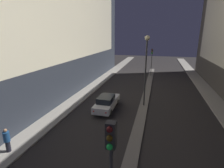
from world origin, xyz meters
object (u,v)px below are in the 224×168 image
at_px(traffic_light_near, 111,161).
at_px(traffic_light_mid, 152,56).
at_px(pedestrian_on_left_sidewalk, 7,140).
at_px(car_left_lane, 107,102).
at_px(street_lamp, 146,59).

relative_size(traffic_light_near, traffic_light_mid, 1.00).
distance_m(traffic_light_near, pedestrian_on_left_sidewalk, 9.23).
xyz_separation_m(traffic_light_near, traffic_light_mid, (0.00, 28.72, 0.00)).
bearing_deg(car_left_lane, pedestrian_on_left_sidewalk, -116.60).
bearing_deg(traffic_light_mid, traffic_light_near, -90.00).
bearing_deg(car_left_lane, street_lamp, 26.63).
relative_size(car_left_lane, pedestrian_on_left_sidewalk, 2.83).
height_order(traffic_light_near, car_left_lane, traffic_light_near).
distance_m(traffic_light_near, car_left_lane, 12.99).
bearing_deg(pedestrian_on_left_sidewalk, traffic_light_near, -22.76).
bearing_deg(street_lamp, pedestrian_on_left_sidewalk, -127.56).
relative_size(traffic_light_mid, car_left_lane, 1.06).
bearing_deg(street_lamp, traffic_light_mid, 90.00).
height_order(traffic_light_near, street_lamp, street_lamp).
bearing_deg(traffic_light_near, car_left_lane, 107.41).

